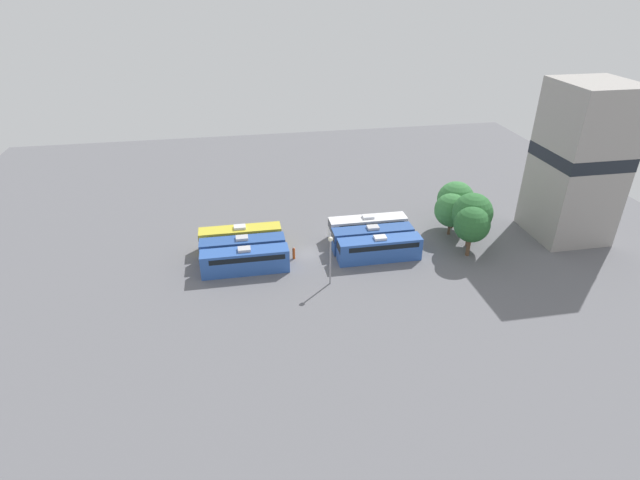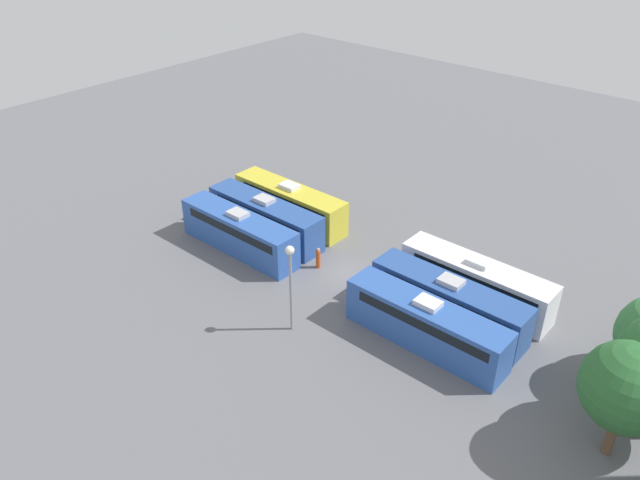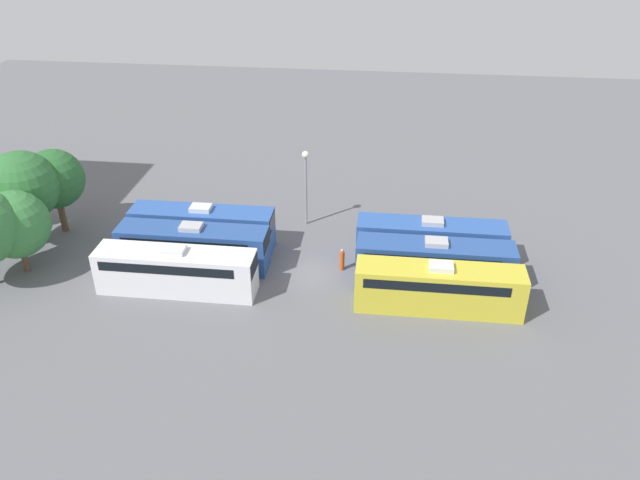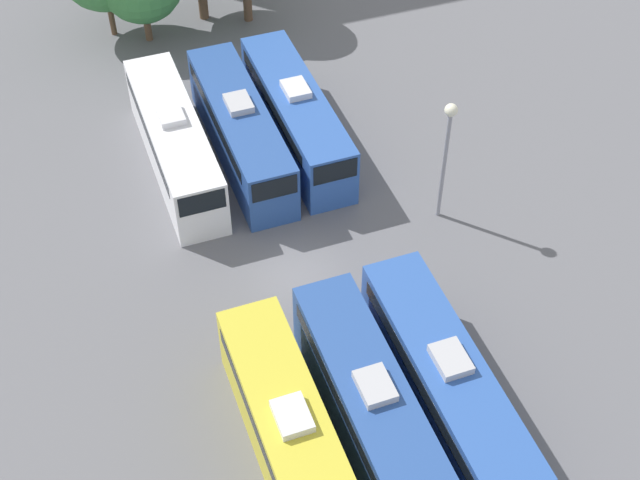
# 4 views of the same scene
# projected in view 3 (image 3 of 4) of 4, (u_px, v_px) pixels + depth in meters

# --- Properties ---
(ground_plane) EXTENTS (115.01, 115.01, 0.00)m
(ground_plane) POSITION_uv_depth(u_px,v_px,m) (311.00, 274.00, 46.41)
(ground_plane) COLOR slate
(bus_0) EXTENTS (2.53, 11.25, 3.52)m
(bus_0) POSITION_uv_depth(u_px,v_px,m) (438.00, 287.00, 41.85)
(bus_0) COLOR gold
(bus_0) RESTS_ON ground_plane
(bus_1) EXTENTS (2.53, 11.25, 3.52)m
(bus_1) POSITION_uv_depth(u_px,v_px,m) (434.00, 261.00, 44.63)
(bus_1) COLOR #284C93
(bus_1) RESTS_ON ground_plane
(bus_2) EXTENTS (2.53, 11.25, 3.52)m
(bus_2) POSITION_uv_depth(u_px,v_px,m) (430.00, 240.00, 47.31)
(bus_2) COLOR #2D56A8
(bus_2) RESTS_ON ground_plane
(bus_3) EXTENTS (2.53, 11.25, 3.52)m
(bus_3) POSITION_uv_depth(u_px,v_px,m) (176.00, 270.00, 43.69)
(bus_3) COLOR white
(bus_3) RESTS_ON ground_plane
(bus_4) EXTENTS (2.53, 11.25, 3.52)m
(bus_4) POSITION_uv_depth(u_px,v_px,m) (193.00, 246.00, 46.56)
(bus_4) COLOR #284C93
(bus_4) RESTS_ON ground_plane
(bus_5) EXTENTS (2.53, 11.25, 3.52)m
(bus_5) POSITION_uv_depth(u_px,v_px,m) (202.00, 226.00, 49.18)
(bus_5) COLOR #2D56A8
(bus_5) RESTS_ON ground_plane
(worker_person) EXTENTS (0.36, 0.36, 1.77)m
(worker_person) POSITION_uv_depth(u_px,v_px,m) (342.00, 260.00, 46.52)
(worker_person) COLOR #CC4C19
(worker_person) RESTS_ON ground_plane
(light_pole) EXTENTS (0.60, 0.60, 6.59)m
(light_pole) POSITION_uv_depth(u_px,v_px,m) (306.00, 174.00, 50.91)
(light_pole) COLOR gray
(light_pole) RESTS_ON ground_plane
(tree_1) EXTENTS (4.96, 4.96, 6.43)m
(tree_1) POSITION_uv_depth(u_px,v_px,m) (15.00, 224.00, 44.82)
(tree_1) COLOR brown
(tree_1) RESTS_ON ground_plane
(tree_2) EXTENTS (5.52, 5.52, 7.90)m
(tree_2) POSITION_uv_depth(u_px,v_px,m) (22.00, 187.00, 47.58)
(tree_2) COLOR brown
(tree_2) RESTS_ON ground_plane
(tree_3) EXTENTS (4.80, 4.80, 7.11)m
(tree_3) POSITION_uv_depth(u_px,v_px,m) (54.00, 179.00, 49.84)
(tree_3) COLOR brown
(tree_3) RESTS_ON ground_plane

